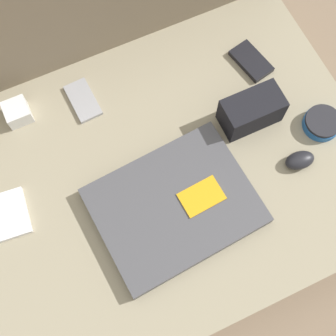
# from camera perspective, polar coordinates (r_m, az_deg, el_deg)

# --- Properties ---
(ground_plane) EXTENTS (8.00, 8.00, 0.00)m
(ground_plane) POSITION_cam_1_polar(r_m,az_deg,el_deg) (1.17, -0.00, -2.57)
(ground_plane) COLOR #7A6651
(couch_seat) EXTENTS (0.92, 0.70, 0.13)m
(couch_seat) POSITION_cam_1_polar(r_m,az_deg,el_deg) (1.11, -0.00, -1.53)
(couch_seat) COLOR gray
(couch_seat) RESTS_ON ground_plane
(laptop) EXTENTS (0.35, 0.28, 0.03)m
(laptop) POSITION_cam_1_polar(r_m,az_deg,el_deg) (1.00, 0.83, -4.65)
(laptop) COLOR #47474C
(laptop) RESTS_ON couch_seat
(computer_mouse) EXTENTS (0.07, 0.05, 0.03)m
(computer_mouse) POSITION_cam_1_polar(r_m,az_deg,el_deg) (1.08, 15.76, 0.92)
(computer_mouse) COLOR black
(computer_mouse) RESTS_ON couch_seat
(speaker_puck) EXTENTS (0.09, 0.09, 0.03)m
(speaker_puck) POSITION_cam_1_polar(r_m,az_deg,el_deg) (1.13, 18.27, 5.25)
(speaker_puck) COLOR #1E569E
(speaker_puck) RESTS_ON couch_seat
(phone_silver) EXTENTS (0.08, 0.11, 0.01)m
(phone_silver) POSITION_cam_1_polar(r_m,az_deg,el_deg) (1.18, 10.10, 12.70)
(phone_silver) COLOR black
(phone_silver) RESTS_ON couch_seat
(phone_black) EXTENTS (0.06, 0.11, 0.01)m
(phone_black) POSITION_cam_1_polar(r_m,az_deg,el_deg) (1.13, -10.32, 8.12)
(phone_black) COLOR #99999E
(phone_black) RESTS_ON couch_seat
(phone_small) EXTENTS (0.08, 0.11, 0.01)m
(phone_small) POSITION_cam_1_polar(r_m,az_deg,el_deg) (1.06, -18.60, -5.36)
(phone_small) COLOR silver
(phone_small) RESTS_ON couch_seat
(camera_pouch) EXTENTS (0.14, 0.07, 0.08)m
(camera_pouch) POSITION_cam_1_polar(r_m,az_deg,el_deg) (1.07, 10.13, 6.87)
(camera_pouch) COLOR black
(camera_pouch) RESTS_ON couch_seat
(charger_brick) EXTENTS (0.05, 0.06, 0.04)m
(charger_brick) POSITION_cam_1_polar(r_m,az_deg,el_deg) (1.13, -17.89, 6.48)
(charger_brick) COLOR silver
(charger_brick) RESTS_ON couch_seat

